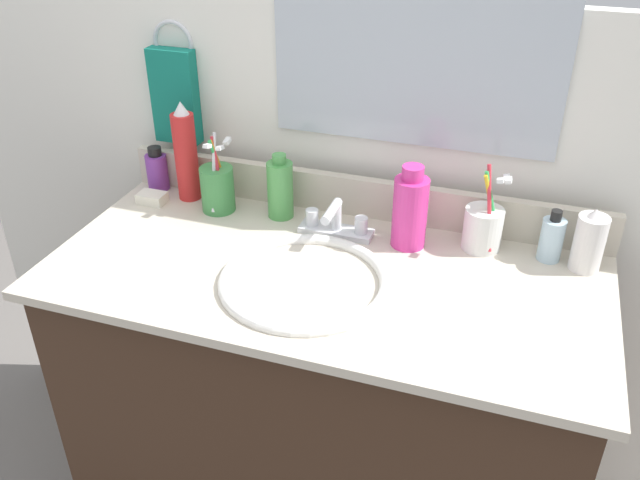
% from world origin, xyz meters
% --- Properties ---
extents(vanity_cabinet, '(1.06, 0.48, 0.81)m').
position_xyz_m(vanity_cabinet, '(0.00, 0.00, 0.41)').
color(vanity_cabinet, '#382316').
rests_on(vanity_cabinet, ground_plane).
extents(countertop, '(1.10, 0.52, 0.02)m').
position_xyz_m(countertop, '(0.00, 0.00, 0.82)').
color(countertop, beige).
rests_on(countertop, vanity_cabinet).
extents(backsplash, '(1.10, 0.02, 0.09)m').
position_xyz_m(backsplash, '(0.00, 0.25, 0.88)').
color(backsplash, beige).
rests_on(backsplash, countertop).
extents(back_wall, '(2.20, 0.04, 1.30)m').
position_xyz_m(back_wall, '(0.00, 0.31, 0.65)').
color(back_wall, white).
rests_on(back_wall, ground_plane).
extents(mirror_panel, '(0.60, 0.01, 0.56)m').
position_xyz_m(mirror_panel, '(0.10, 0.29, 1.28)').
color(mirror_panel, '#B2BCC6').
extents(towel_ring, '(0.10, 0.01, 0.10)m').
position_xyz_m(towel_ring, '(-0.45, 0.29, 1.17)').
color(towel_ring, silver).
extents(hand_towel, '(0.11, 0.04, 0.22)m').
position_xyz_m(hand_towel, '(-0.45, 0.27, 1.05)').
color(hand_towel, '#147260').
extents(sink_basin, '(0.33, 0.33, 0.11)m').
position_xyz_m(sink_basin, '(-0.02, -0.05, 0.80)').
color(sink_basin, white).
rests_on(sink_basin, countertop).
extents(faucet, '(0.16, 0.10, 0.08)m').
position_xyz_m(faucet, '(-0.02, 0.14, 0.86)').
color(faucet, silver).
rests_on(faucet, countertop).
extents(bottle_soap_pink, '(0.07, 0.07, 0.18)m').
position_xyz_m(bottle_soap_pink, '(0.14, 0.15, 0.91)').
color(bottle_soap_pink, '#D8338C').
rests_on(bottle_soap_pink, countertop).
extents(bottle_cream_purple, '(0.05, 0.05, 0.11)m').
position_xyz_m(bottle_cream_purple, '(-0.49, 0.22, 0.88)').
color(bottle_cream_purple, '#7A3899').
rests_on(bottle_cream_purple, countertop).
extents(bottle_spray_red, '(0.05, 0.05, 0.24)m').
position_xyz_m(bottle_spray_red, '(-0.40, 0.20, 0.94)').
color(bottle_spray_red, red).
rests_on(bottle_spray_red, countertop).
extents(bottle_lotion_white, '(0.06, 0.06, 0.13)m').
position_xyz_m(bottle_lotion_white, '(0.49, 0.17, 0.89)').
color(bottle_lotion_white, white).
rests_on(bottle_lotion_white, countertop).
extents(bottle_gel_clear, '(0.05, 0.05, 0.11)m').
position_xyz_m(bottle_gel_clear, '(0.42, 0.19, 0.88)').
color(bottle_gel_clear, silver).
rests_on(bottle_gel_clear, countertop).
extents(bottle_toner_green, '(0.06, 0.06, 0.15)m').
position_xyz_m(bottle_toner_green, '(-0.16, 0.18, 0.90)').
color(bottle_toner_green, '#4C9E4C').
rests_on(bottle_toner_green, countertop).
extents(cup_white_ceramic, '(0.08, 0.08, 0.19)m').
position_xyz_m(cup_white_ceramic, '(0.28, 0.19, 0.88)').
color(cup_white_ceramic, white).
rests_on(cup_white_ceramic, countertop).
extents(cup_green, '(0.08, 0.09, 0.19)m').
position_xyz_m(cup_green, '(-0.31, 0.17, 0.89)').
color(cup_green, '#3F8C47').
rests_on(cup_green, countertop).
extents(soap_bar, '(0.06, 0.04, 0.02)m').
position_xyz_m(soap_bar, '(-0.47, 0.15, 0.84)').
color(soap_bar, white).
rests_on(soap_bar, countertop).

